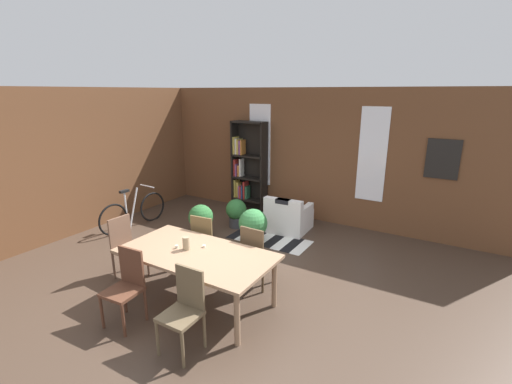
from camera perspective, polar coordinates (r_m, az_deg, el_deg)
ground_plane at (r=5.45m, az=-6.21°, el=-15.03°), size 9.59×9.59×0.00m
back_wall_brick at (r=7.86m, az=9.09°, el=5.82°), size 8.37×0.12×2.87m
left_wall_brick at (r=7.70m, az=-29.50°, el=3.73°), size 0.12×7.89×2.87m
window_pane_0 at (r=8.34m, az=0.64°, el=7.60°), size 0.55×0.02×1.87m
window_pane_1 at (r=7.39m, az=18.26°, el=5.72°), size 0.55×0.02×1.87m
dining_table at (r=4.83m, az=-9.60°, el=-10.31°), size 2.08×1.08×0.74m
vase_on_table at (r=4.87m, az=-11.21°, el=-8.11°), size 0.10×0.10×0.18m
tealight_candle_0 at (r=4.92m, az=-8.36°, el=-8.65°), size 0.04×0.04×0.03m
tealight_candle_1 at (r=4.96m, az=-12.68°, el=-8.62°), size 0.04×0.04×0.04m
dining_chair_far_right at (r=5.22m, az=0.03°, el=-10.00°), size 0.41×0.41×0.95m
dining_chair_near_left at (r=4.76m, az=-20.20°, el=-13.81°), size 0.43×0.43×0.95m
dining_chair_near_right at (r=4.15m, az=-11.49°, el=-17.82°), size 0.41×0.41×0.95m
dining_chair_far_left at (r=5.70m, az=-8.07°, el=-7.80°), size 0.44×0.44×0.95m
dining_chair_head_left at (r=5.85m, az=-20.25°, el=-8.05°), size 0.42×0.42×0.95m
bookshelf_tall at (r=8.42m, az=-1.48°, el=3.95°), size 0.85×0.30×2.13m
armchair_white at (r=7.35m, az=5.21°, el=-4.14°), size 0.84×0.84×0.75m
bicycle_second at (r=7.92m, az=-19.13°, el=-3.06°), size 0.44×1.65×0.88m
potted_plant_by_shelf at (r=7.07m, az=-8.88°, el=-4.29°), size 0.49×0.49×0.65m
potted_plant_corner at (r=6.63m, az=-0.48°, el=-5.34°), size 0.54×0.54×0.69m
potted_plant_window at (r=7.50m, az=-3.22°, el=-3.22°), size 0.43×0.43×0.61m
striped_rug at (r=6.97m, az=2.16°, el=-7.64°), size 1.58×0.72×0.01m
framed_picture at (r=7.22m, az=27.90°, el=4.71°), size 0.56×0.03×0.72m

